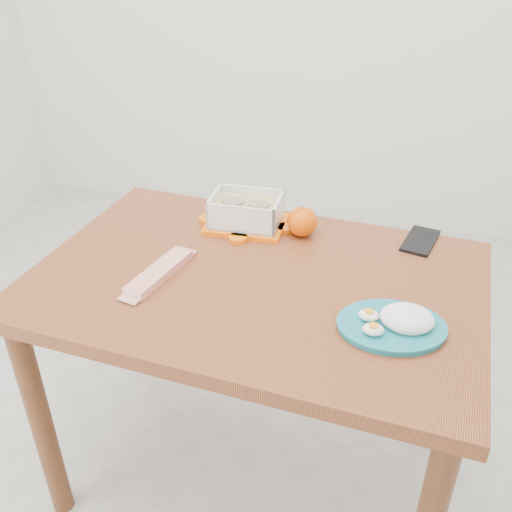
% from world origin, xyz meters
% --- Properties ---
extents(ground, '(3.50, 3.50, 0.00)m').
position_xyz_m(ground, '(0.00, 0.00, 0.00)').
color(ground, '#B7B7B2').
rests_on(ground, ground).
extents(dining_table, '(1.20, 0.85, 0.75)m').
position_xyz_m(dining_table, '(0.10, -0.08, 0.64)').
color(dining_table, brown).
rests_on(dining_table, ground).
extents(food_container, '(0.23, 0.17, 0.10)m').
position_xyz_m(food_container, '(0.00, 0.18, 0.80)').
color(food_container, '#FF6907').
rests_on(food_container, dining_table).
extents(orange_fruit, '(0.09, 0.09, 0.09)m').
position_xyz_m(orange_fruit, '(0.17, 0.17, 0.79)').
color(orange_fruit, '#F45904').
rests_on(orange_fruit, dining_table).
extents(rice_plate, '(0.28, 0.28, 0.06)m').
position_xyz_m(rice_plate, '(0.45, -0.21, 0.77)').
color(rice_plate, '#187384').
rests_on(rice_plate, dining_table).
extents(candy_bar, '(0.11, 0.24, 0.02)m').
position_xyz_m(candy_bar, '(-0.14, -0.14, 0.76)').
color(candy_bar, red).
rests_on(candy_bar, dining_table).
extents(smartphone, '(0.11, 0.17, 0.01)m').
position_xyz_m(smartphone, '(0.50, 0.21, 0.75)').
color(smartphone, black).
rests_on(smartphone, dining_table).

